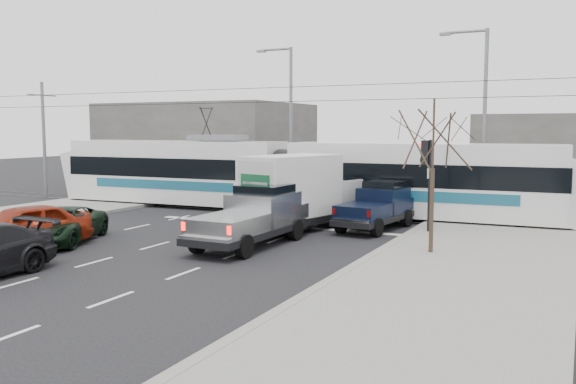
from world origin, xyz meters
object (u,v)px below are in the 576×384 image
at_px(silver_pickup, 255,216).
at_px(navy_pickup, 378,206).
at_px(bare_tree, 433,141).
at_px(street_lamp_far, 288,113).
at_px(green_car, 61,225).
at_px(tram, 287,175).
at_px(traffic_signal, 427,166).
at_px(box_truck, 299,193).
at_px(red_car, 22,227).
at_px(street_lamp_near, 481,109).

distance_m(silver_pickup, navy_pickup, 6.05).
xyz_separation_m(bare_tree, silver_pickup, (-6.19, -0.72, -2.74)).
height_order(street_lamp_far, green_car, street_lamp_far).
distance_m(street_lamp_far, tram, 7.50).
bearing_deg(traffic_signal, tram, 156.36).
bearing_deg(traffic_signal, box_truck, -168.47).
bearing_deg(green_car, red_car, -116.62).
distance_m(tram, red_car, 13.21).
bearing_deg(box_truck, traffic_signal, 26.08).
bearing_deg(navy_pickup, traffic_signal, -7.66).
distance_m(bare_tree, navy_pickup, 6.27).
bearing_deg(tram, silver_pickup, -73.73).
relative_size(street_lamp_near, box_truck, 1.38).
bearing_deg(traffic_signal, silver_pickup, -137.02).
xyz_separation_m(box_truck, red_car, (-6.75, -8.13, -0.73)).
bearing_deg(street_lamp_far, bare_tree, -48.88).
distance_m(street_lamp_far, box_truck, 12.47).
bearing_deg(navy_pickup, silver_pickup, -111.89).
bearing_deg(street_lamp_near, navy_pickup, -113.14).
height_order(street_lamp_near, box_truck, street_lamp_near).
relative_size(street_lamp_far, navy_pickup, 1.86).
height_order(tram, green_car, tram).
xyz_separation_m(street_lamp_near, box_truck, (-5.85, -8.52, -3.58)).
xyz_separation_m(traffic_signal, street_lamp_far, (-10.66, 9.50, 2.37)).
bearing_deg(traffic_signal, green_car, -147.05).
distance_m(silver_pickup, box_truck, 3.73).
bearing_deg(traffic_signal, bare_tree, -74.24).
distance_m(street_lamp_far, silver_pickup, 15.81).
xyz_separation_m(traffic_signal, box_truck, (-5.00, -1.02, -1.21)).
relative_size(bare_tree, silver_pickup, 0.85).
height_order(street_lamp_far, red_car, street_lamp_far).
height_order(traffic_signal, tram, tram).
xyz_separation_m(street_lamp_near, navy_pickup, (-2.97, -6.94, -4.14)).
relative_size(box_truck, navy_pickup, 1.35).
height_order(street_lamp_near, tram, street_lamp_near).
bearing_deg(box_truck, bare_tree, -11.34).
bearing_deg(box_truck, green_car, -120.94).
height_order(street_lamp_near, green_car, street_lamp_near).
relative_size(bare_tree, red_car, 1.06).
bearing_deg(street_lamp_far, street_lamp_near, -9.87).
xyz_separation_m(bare_tree, tram, (-8.89, 7.39, -1.94)).
distance_m(bare_tree, green_car, 13.62).
xyz_separation_m(bare_tree, navy_pickup, (-3.25, 4.56, -2.82)).
relative_size(tram, box_truck, 3.93).
distance_m(traffic_signal, silver_pickup, 7.13).
distance_m(street_lamp_far, navy_pickup, 13.03).
distance_m(navy_pickup, green_car, 12.50).
height_order(bare_tree, street_lamp_far, street_lamp_far).
bearing_deg(traffic_signal, street_lamp_near, 83.59).
relative_size(silver_pickup, box_truck, 0.90).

